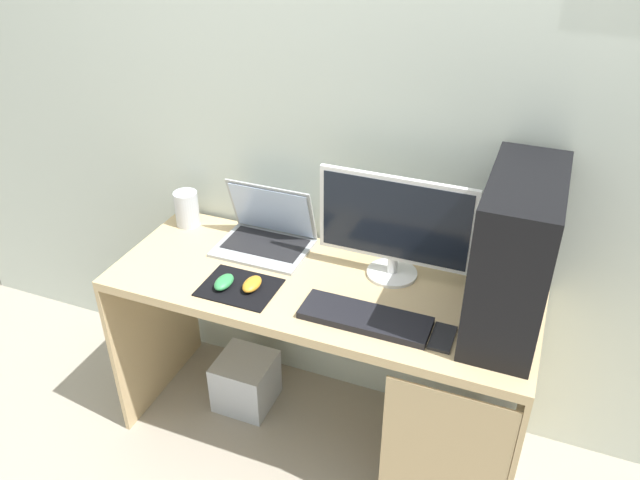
{
  "coord_description": "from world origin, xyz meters",
  "views": [
    {
      "loc": [
        0.65,
        -1.65,
        2.01
      ],
      "look_at": [
        0.0,
        0.0,
        0.92
      ],
      "focal_mm": 35.14,
      "sensor_mm": 36.0,
      "label": 1
    }
  ],
  "objects_px": {
    "keyboard": "(365,318)",
    "mouse_right": "(224,282)",
    "speaker": "(187,209)",
    "subwoofer": "(246,381)",
    "pc_tower": "(515,255)",
    "cell_phone": "(442,338)",
    "laptop": "(266,234)",
    "monitor": "(395,226)",
    "mouse_left": "(252,284)"
  },
  "relations": [
    {
      "from": "keyboard",
      "to": "speaker",
      "type": "bearing_deg",
      "value": 159.24
    },
    {
      "from": "pc_tower",
      "to": "subwoofer",
      "type": "bearing_deg",
      "value": 178.96
    },
    {
      "from": "monitor",
      "to": "subwoofer",
      "type": "height_order",
      "value": "monitor"
    },
    {
      "from": "laptop",
      "to": "subwoofer",
      "type": "relative_size",
      "value": 1.5
    },
    {
      "from": "speaker",
      "to": "pc_tower",
      "type": "bearing_deg",
      "value": -7.49
    },
    {
      "from": "pc_tower",
      "to": "laptop",
      "type": "bearing_deg",
      "value": 171.28
    },
    {
      "from": "mouse_right",
      "to": "pc_tower",
      "type": "bearing_deg",
      "value": 10.1
    },
    {
      "from": "speaker",
      "to": "mouse_right",
      "type": "distance_m",
      "value": 0.48
    },
    {
      "from": "monitor",
      "to": "mouse_right",
      "type": "relative_size",
      "value": 5.6
    },
    {
      "from": "mouse_right",
      "to": "monitor",
      "type": "bearing_deg",
      "value": 28.55
    },
    {
      "from": "laptop",
      "to": "subwoofer",
      "type": "distance_m",
      "value": 0.69
    },
    {
      "from": "laptop",
      "to": "keyboard",
      "type": "xyz_separation_m",
      "value": [
        0.49,
        -0.3,
        -0.04
      ]
    },
    {
      "from": "pc_tower",
      "to": "speaker",
      "type": "height_order",
      "value": "pc_tower"
    },
    {
      "from": "pc_tower",
      "to": "keyboard",
      "type": "height_order",
      "value": "pc_tower"
    },
    {
      "from": "subwoofer",
      "to": "cell_phone",
      "type": "bearing_deg",
      "value": -11.93
    },
    {
      "from": "keyboard",
      "to": "mouse_right",
      "type": "height_order",
      "value": "mouse_right"
    },
    {
      "from": "mouse_right",
      "to": "cell_phone",
      "type": "height_order",
      "value": "mouse_right"
    },
    {
      "from": "mouse_left",
      "to": "subwoofer",
      "type": "distance_m",
      "value": 0.68
    },
    {
      "from": "subwoofer",
      "to": "pc_tower",
      "type": "bearing_deg",
      "value": -1.04
    },
    {
      "from": "mouse_left",
      "to": "mouse_right",
      "type": "bearing_deg",
      "value": -165.26
    },
    {
      "from": "laptop",
      "to": "mouse_left",
      "type": "height_order",
      "value": "laptop"
    },
    {
      "from": "laptop",
      "to": "mouse_left",
      "type": "xyz_separation_m",
      "value": [
        0.08,
        -0.28,
        -0.03
      ]
    },
    {
      "from": "speaker",
      "to": "cell_phone",
      "type": "relative_size",
      "value": 1.1
    },
    {
      "from": "speaker",
      "to": "cell_phone",
      "type": "bearing_deg",
      "value": -16.15
    },
    {
      "from": "laptop",
      "to": "speaker",
      "type": "xyz_separation_m",
      "value": [
        -0.36,
        0.03,
        0.02
      ]
    },
    {
      "from": "speaker",
      "to": "subwoofer",
      "type": "xyz_separation_m",
      "value": [
        0.29,
        -0.15,
        -0.7
      ]
    },
    {
      "from": "mouse_right",
      "to": "subwoofer",
      "type": "bearing_deg",
      "value": 106.81
    },
    {
      "from": "subwoofer",
      "to": "mouse_left",
      "type": "bearing_deg",
      "value": -46.18
    },
    {
      "from": "cell_phone",
      "to": "monitor",
      "type": "bearing_deg",
      "value": 131.73
    },
    {
      "from": "keyboard",
      "to": "mouse_right",
      "type": "distance_m",
      "value": 0.51
    },
    {
      "from": "speaker",
      "to": "mouse_right",
      "type": "xyz_separation_m",
      "value": [
        0.35,
        -0.33,
        -0.05
      ]
    },
    {
      "from": "monitor",
      "to": "subwoofer",
      "type": "xyz_separation_m",
      "value": [
        -0.57,
        -0.1,
        -0.83
      ]
    },
    {
      "from": "pc_tower",
      "to": "monitor",
      "type": "xyz_separation_m",
      "value": [
        -0.4,
        0.12,
        -0.05
      ]
    },
    {
      "from": "speaker",
      "to": "mouse_left",
      "type": "distance_m",
      "value": 0.54
    },
    {
      "from": "laptop",
      "to": "keyboard",
      "type": "bearing_deg",
      "value": -31.07
    },
    {
      "from": "pc_tower",
      "to": "speaker",
      "type": "relative_size",
      "value": 3.55
    },
    {
      "from": "laptop",
      "to": "speaker",
      "type": "height_order",
      "value": "laptop"
    },
    {
      "from": "laptop",
      "to": "mouse_left",
      "type": "distance_m",
      "value": 0.29
    },
    {
      "from": "mouse_left",
      "to": "mouse_right",
      "type": "distance_m",
      "value": 0.1
    },
    {
      "from": "mouse_left",
      "to": "mouse_right",
      "type": "relative_size",
      "value": 1.0
    },
    {
      "from": "pc_tower",
      "to": "subwoofer",
      "type": "xyz_separation_m",
      "value": [
        -0.97,
        0.02,
        -0.88
      ]
    },
    {
      "from": "laptop",
      "to": "subwoofer",
      "type": "bearing_deg",
      "value": -120.74
    },
    {
      "from": "mouse_right",
      "to": "mouse_left",
      "type": "bearing_deg",
      "value": 14.74
    },
    {
      "from": "laptop",
      "to": "cell_phone",
      "type": "bearing_deg",
      "value": -21.51
    },
    {
      "from": "pc_tower",
      "to": "laptop",
      "type": "height_order",
      "value": "pc_tower"
    },
    {
      "from": "keyboard",
      "to": "mouse_right",
      "type": "relative_size",
      "value": 4.38
    },
    {
      "from": "pc_tower",
      "to": "subwoofer",
      "type": "distance_m",
      "value": 1.31
    },
    {
      "from": "speaker",
      "to": "mouse_right",
      "type": "height_order",
      "value": "speaker"
    },
    {
      "from": "laptop",
      "to": "subwoofer",
      "type": "height_order",
      "value": "laptop"
    },
    {
      "from": "laptop",
      "to": "cell_phone",
      "type": "height_order",
      "value": "laptop"
    }
  ]
}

